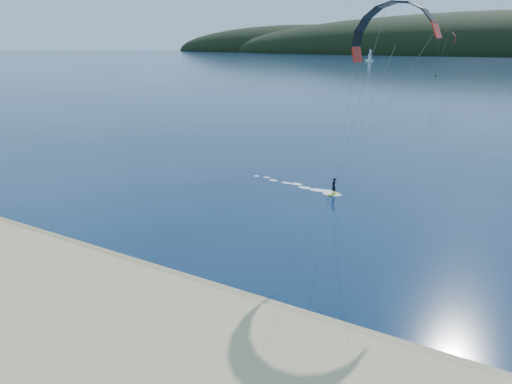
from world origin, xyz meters
TOP-DOWN VIEW (x-y plane):
  - ground at (0.00, 0.00)m, footprint 1800.00×1800.00m
  - wet_sand at (0.00, 4.50)m, footprint 220.00×2.50m
  - kitesurfer_near at (8.12, 24.20)m, footprint 20.51×6.28m
  - kitesurfer_far at (-24.21, 205.19)m, footprint 8.10×4.87m
  - sailboat at (-122.50, 393.68)m, footprint 7.76×5.25m

SIDE VIEW (x-z plane):
  - ground at x=0.00m, z-range 0.00..0.00m
  - wet_sand at x=0.00m, z-range 0.00..0.10m
  - sailboat at x=-122.50m, z-range -4.63..6.23m
  - kitesurfer_near at x=8.12m, z-range 5.15..22.23m
  - kitesurfer_far at x=-24.21m, z-range 6.63..24.55m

